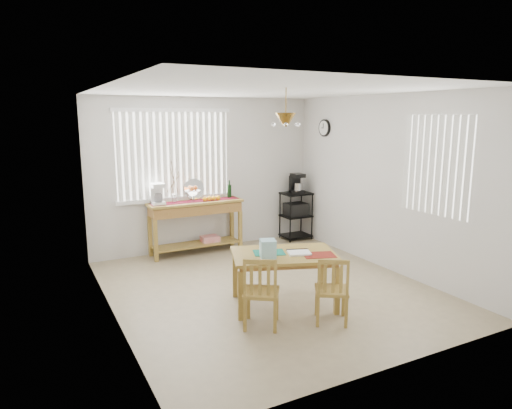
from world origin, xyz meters
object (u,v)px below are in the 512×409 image
dining_table (284,259)px  chair_left (261,292)px  wire_cart (296,211)px  chair_right (332,290)px  sideboard (196,214)px  cart_items (296,184)px

dining_table → chair_left: chair_left is taller
wire_cart → chair_left: 3.77m
dining_table → wire_cart: bearing=55.0°
chair_left → chair_right: 0.79m
sideboard → chair_right: 3.27m
sideboard → dining_table: 2.58m
wire_cart → dining_table: size_ratio=0.62×
cart_items → chair_left: cart_items is taller
sideboard → chair_left: bearing=-96.7°
sideboard → cart_items: 2.01m
sideboard → cart_items: size_ratio=4.35×
wire_cart → cart_items: size_ratio=2.43×
cart_items → chair_left: 3.83m
cart_items → chair_right: cart_items is taller
sideboard → wire_cart: sideboard is taller
dining_table → chair_right: chair_right is taller
sideboard → chair_left: (-0.35, -2.97, -0.27)m
cart_items → wire_cart: bearing=-90.0°
dining_table → chair_left: size_ratio=1.75×
chair_left → sideboard: bearing=83.3°
sideboard → dining_table: bearing=-86.1°
dining_table → chair_left: bearing=-142.7°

